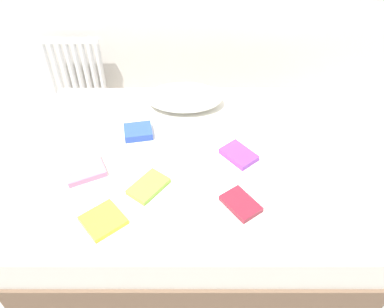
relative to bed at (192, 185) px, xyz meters
name	(u,v)px	position (x,y,z in m)	size (l,w,h in m)	color
ground_plane	(192,209)	(0.00, 0.00, -0.25)	(8.00, 8.00, 0.00)	#9E998E
bed	(192,185)	(0.00, 0.00, 0.00)	(2.00, 1.50, 0.50)	brown
radiator	(74,70)	(-0.99, 1.20, 0.12)	(0.48, 0.04, 0.57)	white
pillow	(183,98)	(-0.06, 0.52, 0.32)	(0.52, 0.30, 0.14)	white
textbook_white	(305,187)	(0.62, -0.25, 0.27)	(0.23, 0.17, 0.03)	white
textbook_maroon	(240,204)	(0.25, -0.37, 0.27)	(0.20, 0.14, 0.03)	maroon
textbook_pink	(83,170)	(-0.62, -0.13, 0.27)	(0.22, 0.17, 0.04)	pink
textbook_blue	(137,132)	(-0.35, 0.21, 0.28)	(0.17, 0.14, 0.05)	#2847B7
textbook_yellow	(102,221)	(-0.46, -0.48, 0.27)	(0.19, 0.19, 0.03)	yellow
textbook_lime	(148,186)	(-0.25, -0.25, 0.27)	(0.22, 0.14, 0.03)	#8CC638
textbook_purple	(238,155)	(0.27, 0.01, 0.27)	(0.20, 0.14, 0.03)	purple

